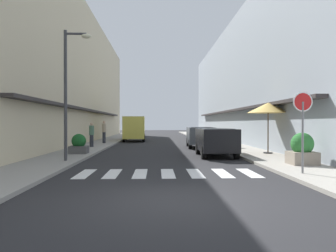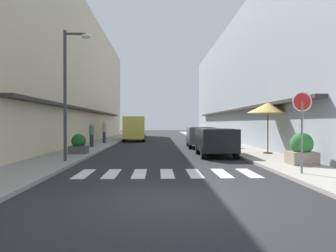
# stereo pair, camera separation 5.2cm
# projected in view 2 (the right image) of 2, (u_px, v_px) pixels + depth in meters

# --- Properties ---
(ground_plane) EXTENTS (112.46, 112.46, 0.00)m
(ground_plane) POSITION_uv_depth(u_px,v_px,m) (162.00, 144.00, 28.11)
(ground_plane) COLOR #232326
(sidewalk_left) EXTENTS (2.47, 71.56, 0.12)m
(sidewalk_left) POSITION_uv_depth(u_px,v_px,m) (101.00, 144.00, 27.96)
(sidewalk_left) COLOR gray
(sidewalk_left) RESTS_ON ground_plane
(sidewalk_right) EXTENTS (2.47, 71.56, 0.12)m
(sidewalk_right) POSITION_uv_depth(u_px,v_px,m) (221.00, 143.00, 28.26)
(sidewalk_right) COLOR #9E998E
(sidewalk_right) RESTS_ON ground_plane
(building_row_left) EXTENTS (5.50, 48.00, 11.77)m
(building_row_left) POSITION_uv_depth(u_px,v_px,m) (60.00, 75.00, 29.35)
(building_row_left) COLOR beige
(building_row_left) RESTS_ON ground_plane
(building_row_right) EXTENTS (5.50, 48.00, 10.85)m
(building_row_right) POSITION_uv_depth(u_px,v_px,m) (260.00, 81.00, 29.88)
(building_row_right) COLOR #939EA8
(building_row_right) RESTS_ON ground_plane
(crosswalk) EXTENTS (6.15, 2.20, 0.01)m
(crosswalk) POSITION_uv_depth(u_px,v_px,m) (167.00, 173.00, 11.75)
(crosswalk) COLOR silver
(crosswalk) RESTS_ON ground_plane
(parked_car_near) EXTENTS (1.85, 3.96, 1.47)m
(parked_car_near) POSITION_uv_depth(u_px,v_px,m) (216.00, 139.00, 17.69)
(parked_car_near) COLOR black
(parked_car_near) RESTS_ON ground_plane
(parked_car_mid) EXTENTS (1.95, 4.35, 1.47)m
(parked_car_mid) POSITION_uv_depth(u_px,v_px,m) (200.00, 135.00, 24.09)
(parked_car_mid) COLOR #4C5156
(parked_car_mid) RESTS_ON ground_plane
(delivery_van) EXTENTS (2.13, 5.45, 2.37)m
(delivery_van) POSITION_uv_depth(u_px,v_px,m) (135.00, 127.00, 32.81)
(delivery_van) COLOR #D8CC4C
(delivery_van) RESTS_ON ground_plane
(round_street_sign) EXTENTS (0.65, 0.07, 2.64)m
(round_street_sign) POSITION_uv_depth(u_px,v_px,m) (302.00, 111.00, 10.99)
(round_street_sign) COLOR slate
(round_street_sign) RESTS_ON sidewalk_right
(street_lamp) EXTENTS (1.19, 0.28, 5.64)m
(street_lamp) POSITION_uv_depth(u_px,v_px,m) (69.00, 82.00, 14.70)
(street_lamp) COLOR #38383D
(street_lamp) RESTS_ON sidewalk_left
(cafe_umbrella) EXTENTS (2.25, 2.25, 2.72)m
(cafe_umbrella) POSITION_uv_depth(u_px,v_px,m) (268.00, 108.00, 18.21)
(cafe_umbrella) COLOR #262626
(cafe_umbrella) RESTS_ON sidewalk_right
(planter_corner) EXTENTS (1.01, 1.01, 1.25)m
(planter_corner) POSITION_uv_depth(u_px,v_px,m) (302.00, 150.00, 13.41)
(planter_corner) COLOR gray
(planter_corner) RESTS_ON sidewalk_right
(planter_midblock) EXTENTS (0.93, 0.93, 1.05)m
(planter_midblock) POSITION_uv_depth(u_px,v_px,m) (79.00, 145.00, 18.21)
(planter_midblock) COLOR #4C4C4C
(planter_midblock) RESTS_ON sidewalk_left
(planter_far) EXTENTS (0.90, 0.90, 1.15)m
(planter_far) POSITION_uv_depth(u_px,v_px,m) (228.00, 139.00, 22.73)
(planter_far) COLOR slate
(planter_far) RESTS_ON sidewalk_right
(pedestrian_walking_near) EXTENTS (0.34, 0.34, 1.67)m
(pedestrian_walking_near) POSITION_uv_depth(u_px,v_px,m) (92.00, 134.00, 23.29)
(pedestrian_walking_near) COLOR #282B33
(pedestrian_walking_near) RESTS_ON sidewalk_left
(pedestrian_walking_far) EXTENTS (0.34, 0.34, 1.83)m
(pedestrian_walking_far) POSITION_uv_depth(u_px,v_px,m) (104.00, 131.00, 27.63)
(pedestrian_walking_far) COLOR #282B33
(pedestrian_walking_far) RESTS_ON sidewalk_left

